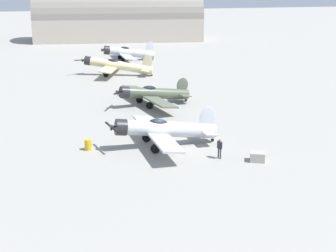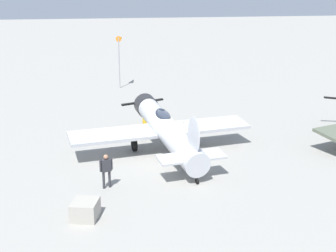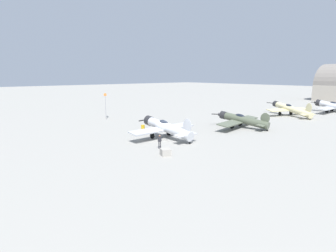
# 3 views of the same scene
# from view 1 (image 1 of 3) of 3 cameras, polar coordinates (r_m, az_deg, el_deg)

# --- Properties ---
(ground_plane) EXTENTS (400.00, 400.00, 0.00)m
(ground_plane) POSITION_cam_1_polar(r_m,az_deg,el_deg) (43.19, 0.00, -2.29)
(ground_plane) COLOR gray
(airplane_foreground) EXTENTS (9.80, 10.78, 3.33)m
(airplane_foreground) POSITION_cam_1_polar(r_m,az_deg,el_deg) (42.59, -0.63, -0.38)
(airplane_foreground) COLOR #B7BABF
(airplane_foreground) RESTS_ON ground_plane
(airplane_mid_apron) EXTENTS (9.46, 12.15, 2.95)m
(airplane_mid_apron) POSITION_cam_1_polar(r_m,az_deg,el_deg) (56.90, -1.86, 3.77)
(airplane_mid_apron) COLOR #4C5442
(airplane_mid_apron) RESTS_ON ground_plane
(airplane_far_line) EXTENTS (11.64, 10.07, 3.34)m
(airplane_far_line) POSITION_cam_1_polar(r_m,az_deg,el_deg) (75.35, -5.98, 6.99)
(airplane_far_line) COLOR beige
(airplane_far_line) RESTS_ON ground_plane
(airplane_outer_stand) EXTENTS (9.97, 13.22, 3.36)m
(airplane_outer_stand) POSITION_cam_1_polar(r_m,az_deg,el_deg) (89.20, -4.73, 8.46)
(airplane_outer_stand) COLOR #B7BABF
(airplane_outer_stand) RESTS_ON ground_plane
(ground_crew_mechanic) EXTENTS (0.32, 0.64, 1.67)m
(ground_crew_mechanic) POSITION_cam_1_polar(r_m,az_deg,el_deg) (40.09, 5.99, -2.37)
(ground_crew_mechanic) COLOR #2D2D33
(ground_crew_mechanic) RESTS_ON ground_plane
(equipment_crate) EXTENTS (1.47, 1.39, 0.75)m
(equipment_crate) POSITION_cam_1_polar(r_m,az_deg,el_deg) (40.12, 10.30, -3.51)
(equipment_crate) COLOR #9E998E
(equipment_crate) RESTS_ON ground_plane
(fuel_drum) EXTENTS (0.62, 0.62, 0.92)m
(fuel_drum) POSITION_cam_1_polar(r_m,az_deg,el_deg) (42.55, -9.21, -2.16)
(fuel_drum) COLOR gold
(fuel_drum) RESTS_ON ground_plane
(distant_hangar) EXTENTS (40.14, 19.01, 14.17)m
(distant_hangar) POSITION_cam_1_polar(r_m,az_deg,el_deg) (120.61, -5.74, 12.02)
(distant_hangar) COLOR #ADA393
(distant_hangar) RESTS_ON ground_plane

